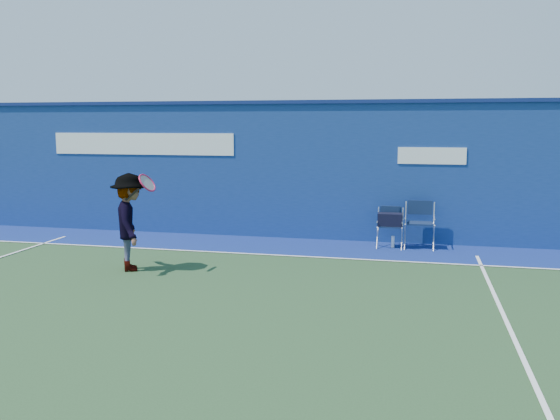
% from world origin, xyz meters
% --- Properties ---
extents(ground, '(80.00, 80.00, 0.00)m').
position_xyz_m(ground, '(0.00, 0.00, 0.00)').
color(ground, '#264324').
rests_on(ground, ground).
extents(stadium_wall, '(24.00, 0.50, 3.08)m').
position_xyz_m(stadium_wall, '(-0.00, 5.20, 1.55)').
color(stadium_wall, navy).
rests_on(stadium_wall, ground).
extents(out_of_bounds_strip, '(24.00, 1.80, 0.01)m').
position_xyz_m(out_of_bounds_strip, '(0.00, 4.10, 0.00)').
color(out_of_bounds_strip, navy).
rests_on(out_of_bounds_strip, ground).
extents(court_lines, '(24.00, 12.00, 0.01)m').
position_xyz_m(court_lines, '(0.00, 0.60, 0.01)').
color(court_lines, white).
rests_on(court_lines, out_of_bounds_strip).
extents(directors_chair_left, '(0.50, 0.47, 0.85)m').
position_xyz_m(directors_chair_left, '(2.80, 4.46, 0.36)').
color(directors_chair_left, silver).
rests_on(directors_chair_left, ground).
extents(directors_chair_right, '(0.58, 0.52, 0.97)m').
position_xyz_m(directors_chair_right, '(3.40, 4.56, 0.30)').
color(directors_chair_right, silver).
rests_on(directors_chair_right, ground).
extents(water_bottle, '(0.07, 0.07, 0.25)m').
position_xyz_m(water_bottle, '(2.86, 4.47, 0.13)').
color(water_bottle, silver).
rests_on(water_bottle, ground).
extents(tennis_player, '(1.09, 1.28, 1.73)m').
position_xyz_m(tennis_player, '(-1.57, 1.52, 0.86)').
color(tennis_player, '#EA4738').
rests_on(tennis_player, ground).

